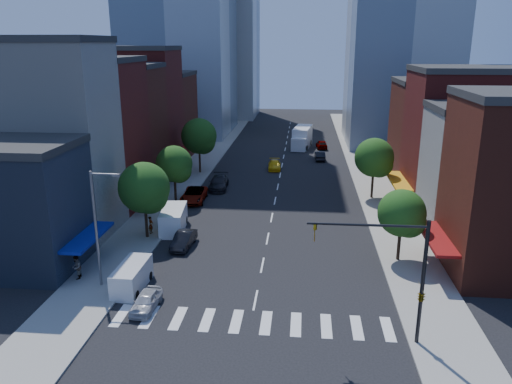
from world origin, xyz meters
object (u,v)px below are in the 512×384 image
Objects in this scene: parked_car_front at (146,301)px; parked_car_third at (194,195)px; taxi at (274,165)px; traffic_car_oncoming at (320,156)px; parked_car_rear at (219,183)px; cargo_van_far at (173,220)px; cargo_van_near at (131,278)px; pedestrian_far at (76,267)px; traffic_car_far at (322,144)px; box_truck at (302,138)px; parked_car_second at (184,240)px; pedestrian_near at (151,225)px.

parked_car_third reaches higher than parked_car_front.
taxi reaches higher than parked_car_front.
traffic_car_oncoming is at bearing 54.28° from parked_car_third.
cargo_van_far is at bearing -100.56° from parked_car_rear.
cargo_van_near is 47.91m from traffic_car_oncoming.
cargo_van_near is 0.84× the size of cargo_van_far.
pedestrian_far reaches higher than parked_car_third.
taxi is at bearing 65.77° from cargo_van_far.
pedestrian_far is (-4.78, 1.05, 0.14)m from cargo_van_near.
traffic_car_oncoming is at bearing 41.57° from taxi.
traffic_car_far is (13.89, 57.30, 0.11)m from parked_car_front.
box_truck is at bearing 78.31° from cargo_van_near.
parked_car_second is 30.79m from taxi.
pedestrian_near reaches higher than parked_car_front.
cargo_van_far reaches higher than pedestrian_near.
traffic_car_far is (0.54, 9.13, 0.05)m from traffic_car_oncoming.
taxi is at bearing 56.06° from parked_car_rear.
parked_car_second is at bearing 92.75° from parked_car_front.
cargo_van_far is at bearing -51.82° from pedestrian_near.
traffic_car_far is (15.89, 54.51, -0.22)m from cargo_van_near.
box_truck is (10.38, 46.74, 0.99)m from parked_car_second.
traffic_car_far reaches higher than parked_car_second.
pedestrian_near is at bearing -102.15° from parked_car_third.
parked_car_rear is at bearing 58.09° from traffic_car_far.
pedestrian_near is 0.88× the size of pedestrian_far.
parked_car_front is 3.45m from cargo_van_near.
pedestrian_near is (-1.91, -1.27, -0.13)m from cargo_van_far.
traffic_car_far is 57.32m from pedestrian_far.
cargo_van_near is 1.03× the size of taxi.
parked_car_front is 2.20× the size of pedestrian_near.
cargo_van_near is at bearing -99.92° from parked_car_second.
traffic_car_far is (13.89, 26.89, -0.05)m from parked_car_rear.
box_truck reaches higher than traffic_car_far.
cargo_van_near is 56.53m from box_truck.
parked_car_front is at bearing -87.74° from parked_car_third.
parked_car_front is at bearing -88.78° from cargo_van_far.
parked_car_third is 1.27× the size of taxi.
box_truck reaches higher than parked_car_rear.
cargo_van_far is at bearing -111.55° from taxi.
pedestrian_far reaches higher than cargo_van_near.
parked_car_front is at bearing 72.07° from traffic_car_oncoming.
traffic_car_far is (7.39, 16.00, 0.10)m from taxi.
cargo_van_near is at bearing -92.34° from parked_car_third.
parked_car_rear is 27.70m from cargo_van_near.
parked_car_rear reaches higher than parked_car_third.
parked_car_rear is 1.19× the size of cargo_van_near.
parked_car_front is at bearing -53.34° from cargo_van_near.
parked_car_rear is 27.43m from pedestrian_far.
pedestrian_far is at bearing -113.04° from taxi.
parked_car_rear is 15.31m from cargo_van_far.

